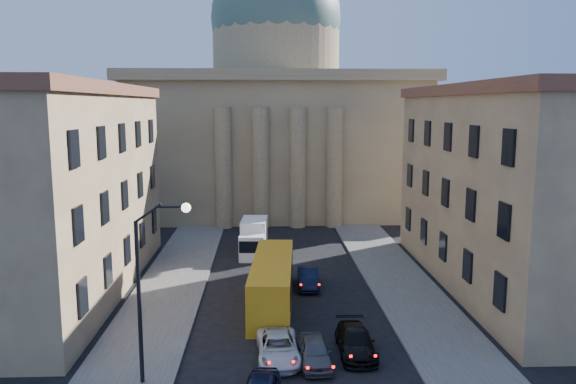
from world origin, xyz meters
name	(u,v)px	position (x,y,z in m)	size (l,w,h in m)	color
sidewalk_left	(160,308)	(-8.50, 18.00, 0.07)	(5.00, 60.00, 0.15)	#52504B
sidewalk_right	(417,305)	(8.50, 18.00, 0.07)	(5.00, 60.00, 0.15)	#52504B
church	(276,115)	(0.00, 55.47, 11.88)	(68.02, 28.76, 36.60)	#7E694D
building_left	(44,189)	(-17.00, 22.00, 7.42)	(11.60, 26.60, 14.70)	tan
building_right	(522,186)	(17.00, 22.00, 7.42)	(11.60, 26.60, 14.70)	tan
street_lamp	(150,278)	(-6.97, 8.00, 5.29)	(2.62, 0.44, 8.83)	black
car_left_mid	(278,348)	(-0.95, 10.44, 0.64)	(2.14, 4.64, 1.29)	silver
car_right_mid	(356,342)	(3.23, 10.95, 0.67)	(1.87, 4.61, 1.34)	black
car_right_far	(315,352)	(0.93, 9.83, 0.67)	(1.57, 3.91, 1.33)	#4D4E52
car_right_distant	(308,278)	(1.55, 22.17, 0.69)	(1.45, 4.17, 1.37)	black
city_bus	(272,281)	(-1.12, 18.51, 1.69)	(3.26, 11.28, 3.14)	orange
box_truck	(254,239)	(-2.60, 31.44, 1.45)	(2.50, 5.68, 3.06)	white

